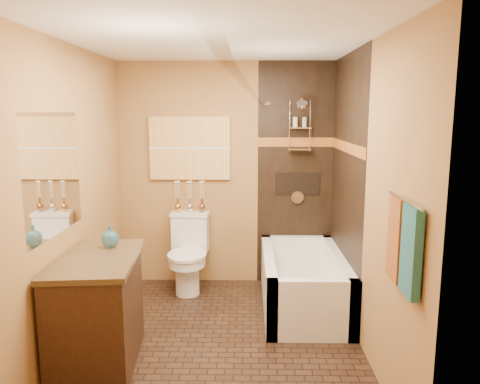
{
  "coord_description": "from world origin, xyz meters",
  "views": [
    {
      "loc": [
        0.24,
        -3.73,
        1.96
      ],
      "look_at": [
        0.17,
        0.4,
        1.24
      ],
      "focal_mm": 35.0,
      "sensor_mm": 36.0,
      "label": 1
    }
  ],
  "objects_px": {
    "sunset_painting": "(190,148)",
    "vanity": "(97,311)",
    "bathtub": "(303,286)",
    "toilet": "(189,253)"
  },
  "relations": [
    {
      "from": "bathtub",
      "to": "sunset_painting",
      "type": "bearing_deg",
      "value": 149.08
    },
    {
      "from": "vanity",
      "to": "toilet",
      "type": "bearing_deg",
      "value": 66.41
    },
    {
      "from": "bathtub",
      "to": "vanity",
      "type": "xyz_separation_m",
      "value": [
        -1.72,
        -1.1,
        0.22
      ]
    },
    {
      "from": "sunset_painting",
      "to": "toilet",
      "type": "relative_size",
      "value": 1.07
    },
    {
      "from": "vanity",
      "to": "bathtub",
      "type": "bearing_deg",
      "value": 27.24
    },
    {
      "from": "sunset_painting",
      "to": "toilet",
      "type": "bearing_deg",
      "value": -90.0
    },
    {
      "from": "sunset_painting",
      "to": "vanity",
      "type": "bearing_deg",
      "value": -105.75
    },
    {
      "from": "sunset_painting",
      "to": "vanity",
      "type": "xyz_separation_m",
      "value": [
        -0.51,
        -1.82,
        -1.11
      ]
    },
    {
      "from": "sunset_painting",
      "to": "bathtub",
      "type": "height_order",
      "value": "sunset_painting"
    },
    {
      "from": "sunset_painting",
      "to": "bathtub",
      "type": "xyz_separation_m",
      "value": [
        1.21,
        -0.73,
        -1.33
      ]
    }
  ]
}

